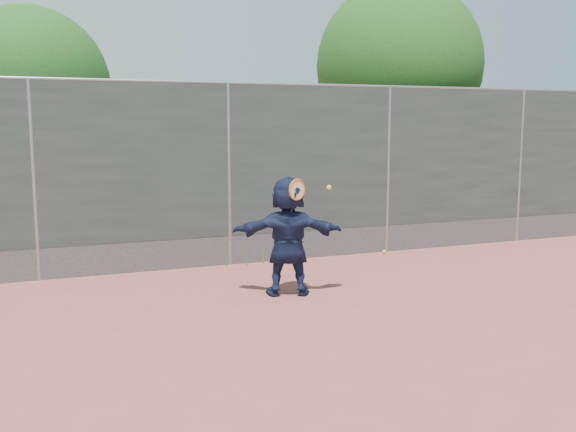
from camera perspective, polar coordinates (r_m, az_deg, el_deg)
name	(u,v)px	position (r m, az deg, el deg)	size (l,w,h in m)	color
ground	(314,325)	(7.67, 2.31, -9.66)	(80.00, 80.00, 0.00)	#9E4C42
player	(288,236)	(8.80, 0.00, -1.77)	(1.53, 0.49, 1.65)	#151E3B
ball_ground	(384,252)	(11.83, 8.54, -3.15)	(0.07, 0.07, 0.07)	#CBE532
fence	(229,171)	(10.63, -5.27, 4.05)	(20.00, 0.06, 3.03)	#38423D
swing_action	(300,191)	(8.56, 1.07, 2.26)	(0.64, 0.15, 0.51)	orange
tree_right	(405,71)	(14.63, 10.35, 12.60)	(3.78, 3.60, 5.39)	#382314
tree_left	(38,92)	(13.24, -21.32, 10.24)	(3.15, 3.00, 4.53)	#382314
weed_clump	(249,257)	(10.81, -3.49, -3.63)	(0.68, 0.07, 0.30)	#387226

